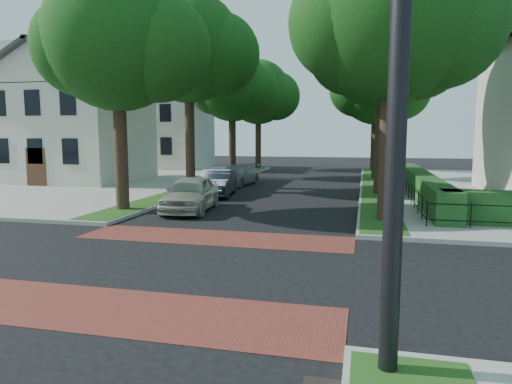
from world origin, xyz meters
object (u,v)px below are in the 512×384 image
traffic_signal (382,31)px  parked_car_rear (237,175)px  parked_car_middle (218,183)px  parked_car_front (191,194)px

traffic_signal → parked_car_rear: 24.83m
traffic_signal → parked_car_middle: traffic_signal is taller
traffic_signal → parked_car_front: (-7.61, 12.41, -3.92)m
parked_car_front → parked_car_middle: (-0.45, 5.20, -0.05)m
parked_car_front → parked_car_middle: parked_car_front is taller
traffic_signal → parked_car_rear: (-8.49, 22.98, -4.03)m
traffic_signal → parked_car_middle: bearing=114.6°
traffic_signal → parked_car_front: size_ratio=1.73×
traffic_signal → parked_car_rear: traffic_signal is taller
traffic_signal → parked_car_middle: 19.77m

